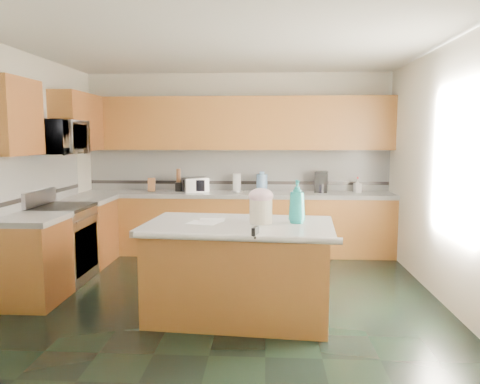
{
  "coord_description": "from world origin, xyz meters",
  "views": [
    {
      "loc": [
        0.45,
        -4.88,
        1.73
      ],
      "look_at": [
        0.15,
        0.35,
        1.12
      ],
      "focal_mm": 35.0,
      "sensor_mm": 36.0,
      "label": 1
    }
  ],
  "objects_px": {
    "island_base": "(239,273)",
    "toaster_oven": "(195,185)",
    "soap_bottle_island": "(297,202)",
    "knife_block": "(152,185)",
    "island_top": "(239,226)",
    "coffee_maker": "(321,182)",
    "treat_jar": "(261,211)"
  },
  "relations": [
    {
      "from": "island_base",
      "to": "toaster_oven",
      "type": "xyz_separation_m",
      "value": [
        -0.81,
        2.54,
        0.59
      ]
    },
    {
      "from": "soap_bottle_island",
      "to": "knife_block",
      "type": "height_order",
      "value": "soap_bottle_island"
    },
    {
      "from": "island_top",
      "to": "toaster_oven",
      "type": "bearing_deg",
      "value": 112.57
    },
    {
      "from": "island_base",
      "to": "coffee_maker",
      "type": "height_order",
      "value": "coffee_maker"
    },
    {
      "from": "knife_block",
      "to": "toaster_oven",
      "type": "xyz_separation_m",
      "value": [
        0.67,
        0.0,
        0.01
      ]
    },
    {
      "from": "treat_jar",
      "to": "coffee_maker",
      "type": "relative_size",
      "value": 0.74
    },
    {
      "from": "island_base",
      "to": "knife_block",
      "type": "height_order",
      "value": "knife_block"
    },
    {
      "from": "toaster_oven",
      "to": "coffee_maker",
      "type": "bearing_deg",
      "value": -24.02
    },
    {
      "from": "treat_jar",
      "to": "island_top",
      "type": "bearing_deg",
      "value": 174.88
    },
    {
      "from": "island_top",
      "to": "soap_bottle_island",
      "type": "relative_size",
      "value": 4.33
    },
    {
      "from": "coffee_maker",
      "to": "island_top",
      "type": "bearing_deg",
      "value": -101.27
    },
    {
      "from": "soap_bottle_island",
      "to": "knife_block",
      "type": "distance_m",
      "value": 3.22
    },
    {
      "from": "island_base",
      "to": "knife_block",
      "type": "relative_size",
      "value": 8.47
    },
    {
      "from": "island_top",
      "to": "toaster_oven",
      "type": "distance_m",
      "value": 2.67
    },
    {
      "from": "island_top",
      "to": "knife_block",
      "type": "xyz_separation_m",
      "value": [
        -1.48,
        2.54,
        0.13
      ]
    },
    {
      "from": "island_base",
      "to": "toaster_oven",
      "type": "relative_size",
      "value": 4.66
    },
    {
      "from": "island_base",
      "to": "island_top",
      "type": "bearing_deg",
      "value": 0.0
    },
    {
      "from": "island_top",
      "to": "island_base",
      "type": "bearing_deg",
      "value": 0.0
    },
    {
      "from": "island_base",
      "to": "toaster_oven",
      "type": "bearing_deg",
      "value": 112.57
    },
    {
      "from": "toaster_oven",
      "to": "island_base",
      "type": "bearing_deg",
      "value": -97.23
    },
    {
      "from": "treat_jar",
      "to": "knife_block",
      "type": "height_order",
      "value": "treat_jar"
    },
    {
      "from": "island_base",
      "to": "soap_bottle_island",
      "type": "distance_m",
      "value": 0.89
    },
    {
      "from": "island_base",
      "to": "island_top",
      "type": "xyz_separation_m",
      "value": [
        0.0,
        0.0,
        0.46
      ]
    },
    {
      "from": "treat_jar",
      "to": "toaster_oven",
      "type": "xyz_separation_m",
      "value": [
        -1.02,
        2.53,
        -0.01
      ]
    },
    {
      "from": "island_base",
      "to": "coffee_maker",
      "type": "bearing_deg",
      "value": 72.22
    },
    {
      "from": "treat_jar",
      "to": "soap_bottle_island",
      "type": "xyz_separation_m",
      "value": [
        0.34,
        0.03,
        0.09
      ]
    },
    {
      "from": "knife_block",
      "to": "treat_jar",
      "type": "bearing_deg",
      "value": -65.36
    },
    {
      "from": "knife_block",
      "to": "toaster_oven",
      "type": "bearing_deg",
      "value": -9.0
    },
    {
      "from": "island_top",
      "to": "soap_bottle_island",
      "type": "distance_m",
      "value": 0.6
    },
    {
      "from": "island_top",
      "to": "treat_jar",
      "type": "relative_size",
      "value": 7.83
    },
    {
      "from": "toaster_oven",
      "to": "coffee_maker",
      "type": "distance_m",
      "value": 1.88
    },
    {
      "from": "toaster_oven",
      "to": "knife_block",
      "type": "bearing_deg",
      "value": 155.06
    }
  ]
}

